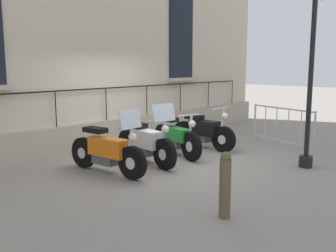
{
  "coord_description": "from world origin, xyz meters",
  "views": [
    {
      "loc": [
        5.97,
        -6.13,
        2.16
      ],
      "look_at": [
        0.29,
        0.0,
        0.8
      ],
      "focal_mm": 40.89,
      "sensor_mm": 36.0,
      "label": 1
    }
  ],
  "objects": [
    {
      "name": "motorcycle_white",
      "position": [
        0.06,
        -0.47,
        0.46
      ],
      "size": [
        2.05,
        0.71,
        1.36
      ],
      "color": "black",
      "rests_on": "ground_plane"
    },
    {
      "name": "motorcycle_black",
      "position": [
        0.06,
        1.58,
        0.43
      ],
      "size": [
        1.93,
        0.72,
        1.1
      ],
      "color": "black",
      "rests_on": "ground_plane"
    },
    {
      "name": "ground_plane",
      "position": [
        0.0,
        0.0,
        0.0
      ],
      "size": [
        60.0,
        60.0,
        0.0
      ],
      "primitive_type": "plane",
      "color": "gray"
    },
    {
      "name": "motorcycle_orange",
      "position": [
        0.08,
        -1.53,
        0.45
      ],
      "size": [
        2.04,
        0.63,
        1.33
      ],
      "color": "black",
      "rests_on": "ground_plane"
    },
    {
      "name": "lamppost",
      "position": [
        2.77,
        1.61,
        2.98
      ],
      "size": [
        0.36,
        1.06,
        3.84
      ],
      "color": "black",
      "rests_on": "ground_plane"
    },
    {
      "name": "crowd_barrier",
      "position": [
        1.47,
        3.12,
        0.56
      ],
      "size": [
        1.95,
        0.56,
        1.05
      ],
      "color": "#B7B7BF",
      "rests_on": "ground_plane"
    },
    {
      "name": "bollard",
      "position": [
        3.05,
        -1.8,
        0.48
      ],
      "size": [
        0.16,
        0.16,
        0.96
      ],
      "color": "brown",
      "rests_on": "ground_plane"
    },
    {
      "name": "motorcycle_green",
      "position": [
        0.07,
        0.54,
        0.42
      ],
      "size": [
        1.89,
        0.74,
        1.05
      ],
      "color": "black",
      "rests_on": "ground_plane"
    }
  ]
}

